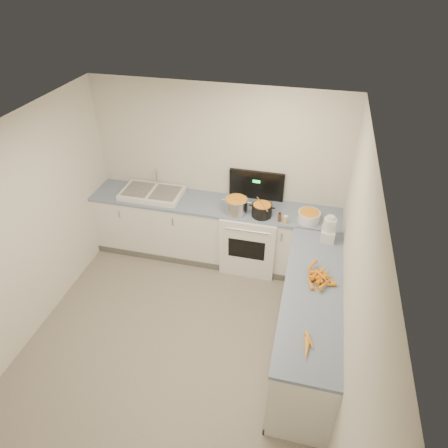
% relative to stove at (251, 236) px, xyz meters
% --- Properties ---
extents(floor, '(3.50, 4.00, 0.00)m').
position_rel_stove_xyz_m(floor, '(-0.55, -1.69, -0.47)').
color(floor, gray).
rests_on(floor, ground).
extents(ceiling, '(3.50, 4.00, 0.00)m').
position_rel_stove_xyz_m(ceiling, '(-0.55, -1.69, 2.03)').
color(ceiling, silver).
rests_on(ceiling, ground).
extents(wall_back, '(3.50, 0.00, 2.50)m').
position_rel_stove_xyz_m(wall_back, '(-0.55, 0.31, 0.78)').
color(wall_back, silver).
rests_on(wall_back, ground).
extents(wall_left, '(0.00, 4.00, 2.50)m').
position_rel_stove_xyz_m(wall_left, '(-2.30, -1.69, 0.78)').
color(wall_left, silver).
rests_on(wall_left, ground).
extents(wall_right, '(0.00, 4.00, 2.50)m').
position_rel_stove_xyz_m(wall_right, '(1.20, -1.69, 0.78)').
color(wall_right, silver).
rests_on(wall_right, ground).
extents(counter_back, '(3.50, 0.62, 0.94)m').
position_rel_stove_xyz_m(counter_back, '(-0.55, 0.01, -0.00)').
color(counter_back, white).
rests_on(counter_back, ground).
extents(counter_right, '(0.62, 2.20, 0.94)m').
position_rel_stove_xyz_m(counter_right, '(0.90, -1.39, -0.00)').
color(counter_right, white).
rests_on(counter_right, ground).
extents(stove, '(0.76, 0.65, 1.36)m').
position_rel_stove_xyz_m(stove, '(0.00, 0.00, 0.00)').
color(stove, white).
rests_on(stove, ground).
extents(sink, '(0.86, 0.52, 0.31)m').
position_rel_stove_xyz_m(sink, '(-1.45, 0.02, 0.50)').
color(sink, white).
rests_on(sink, counter_back).
extents(steel_pot, '(0.38, 0.38, 0.23)m').
position_rel_stove_xyz_m(steel_pot, '(-0.19, -0.13, 0.56)').
color(steel_pot, silver).
rests_on(steel_pot, stove).
extents(black_pot, '(0.29, 0.29, 0.19)m').
position_rel_stove_xyz_m(black_pot, '(0.15, -0.13, 0.54)').
color(black_pot, black).
rests_on(black_pot, stove).
extents(wooden_spoon, '(0.20, 0.31, 0.02)m').
position_rel_stove_xyz_m(wooden_spoon, '(0.15, -0.13, 0.65)').
color(wooden_spoon, '#AD7A47').
rests_on(wooden_spoon, black_pot).
extents(mixing_bowl, '(0.32, 0.32, 0.13)m').
position_rel_stove_xyz_m(mixing_bowl, '(0.76, -0.10, 0.53)').
color(mixing_bowl, white).
rests_on(mixing_bowl, counter_back).
extents(extract_bottle, '(0.04, 0.04, 0.11)m').
position_rel_stove_xyz_m(extract_bottle, '(0.39, -0.20, 0.52)').
color(extract_bottle, '#593319').
rests_on(extract_bottle, counter_back).
extents(spice_jar, '(0.05, 0.05, 0.09)m').
position_rel_stove_xyz_m(spice_jar, '(0.47, -0.23, 0.51)').
color(spice_jar, '#E5B266').
rests_on(spice_jar, counter_back).
extents(food_processor, '(0.17, 0.21, 0.34)m').
position_rel_stove_xyz_m(food_processor, '(1.01, -0.45, 0.61)').
color(food_processor, white).
rests_on(food_processor, counter_right).
extents(carrot_pile, '(0.35, 0.44, 0.09)m').
position_rel_stove_xyz_m(carrot_pile, '(0.94, -1.19, 0.50)').
color(carrot_pile, orange).
rests_on(carrot_pile, counter_right).
extents(peeled_carrots, '(0.11, 0.31, 0.04)m').
position_rel_stove_xyz_m(peeled_carrots, '(0.89, -2.10, 0.49)').
color(peeled_carrots, orange).
rests_on(peeled_carrots, counter_right).
extents(peelings, '(0.15, 0.24, 0.01)m').
position_rel_stove_xyz_m(peelings, '(-1.61, 0.01, 0.54)').
color(peelings, tan).
rests_on(peelings, sink).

